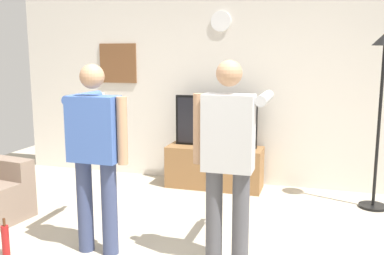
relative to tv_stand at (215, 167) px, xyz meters
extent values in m
cube|color=silver|center=(0.14, 0.35, 1.07)|extent=(6.40, 0.10, 2.70)
cube|color=olive|center=(0.00, 0.00, 0.00)|extent=(1.27, 0.47, 0.56)
sphere|color=black|center=(0.00, -0.25, 0.03)|extent=(0.04, 0.04, 0.04)
cube|color=black|center=(0.00, 0.05, 0.62)|extent=(1.11, 0.06, 0.68)
cube|color=black|center=(0.00, 0.02, 0.62)|extent=(1.05, 0.01, 0.62)
cylinder|color=white|center=(0.00, 0.29, 1.93)|extent=(0.27, 0.03, 0.27)
cube|color=brown|center=(-1.53, 0.30, 1.37)|extent=(0.57, 0.04, 0.57)
cylinder|color=black|center=(1.97, -0.24, -0.26)|extent=(0.32, 0.32, 0.03)
cylinder|color=black|center=(1.97, -0.24, 0.67)|extent=(0.04, 0.04, 1.84)
cylinder|color=#384266|center=(-0.68, -2.17, 0.14)|extent=(0.14, 0.14, 0.85)
cylinder|color=#384266|center=(-0.44, -2.17, 0.14)|extent=(0.14, 0.14, 0.85)
cube|color=#3F60AD|center=(-0.56, -2.17, 0.85)|extent=(0.44, 0.22, 0.57)
sphere|color=tan|center=(-0.56, -2.17, 1.30)|extent=(0.21, 0.21, 0.21)
cylinder|color=#3F60AD|center=(-0.82, -1.88, 1.09)|extent=(0.09, 0.58, 0.09)
cube|color=white|center=(-0.82, -1.56, 1.09)|extent=(0.04, 0.12, 0.04)
cylinder|color=tan|center=(-0.29, -2.17, 0.85)|extent=(0.09, 0.09, 0.58)
cylinder|color=#4C4C51|center=(0.49, -2.09, 0.14)|extent=(0.14, 0.14, 0.83)
cylinder|color=#4C4C51|center=(0.72, -2.09, 0.14)|extent=(0.14, 0.14, 0.83)
cube|color=#B7B7B7|center=(0.61, -2.09, 0.86)|extent=(0.41, 0.22, 0.62)
sphere|color=tan|center=(0.61, -2.09, 1.34)|extent=(0.21, 0.21, 0.21)
cylinder|color=tan|center=(0.36, -2.09, 0.89)|extent=(0.09, 0.09, 0.58)
cylinder|color=#B7B7B7|center=(0.86, -1.80, 1.13)|extent=(0.09, 0.58, 0.09)
cube|color=white|center=(0.86, -1.48, 1.13)|extent=(0.04, 0.12, 0.04)
cube|color=#7F6B5B|center=(-2.09, -1.60, 0.25)|extent=(0.87, 0.32, 0.22)
cylinder|color=maroon|center=(-1.31, -2.47, -0.14)|extent=(0.07, 0.07, 0.28)
cylinder|color=#4C2814|center=(-1.31, -2.47, 0.03)|extent=(0.02, 0.02, 0.07)
camera|label=1|loc=(1.28, -5.37, 1.47)|focal=39.47mm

